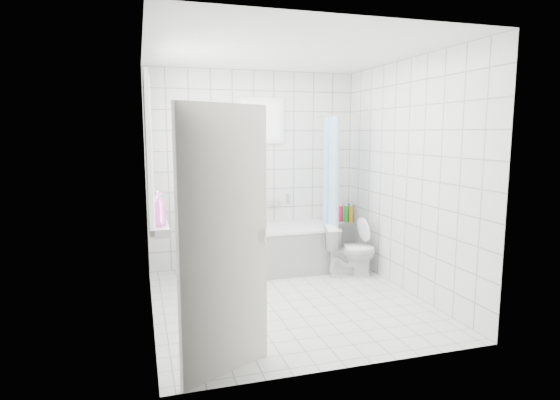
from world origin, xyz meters
name	(u,v)px	position (x,y,z in m)	size (l,w,h in m)	color
ground	(288,301)	(0.00, 0.00, 0.00)	(3.00, 3.00, 0.00)	white
ceiling	(288,51)	(0.00, 0.00, 2.60)	(3.00, 3.00, 0.00)	white
wall_back	(254,170)	(0.00, 1.50, 1.30)	(2.80, 0.02, 2.60)	white
wall_front	(351,201)	(0.00, -1.50, 1.30)	(2.80, 0.02, 2.60)	white
wall_left	(148,185)	(-1.40, 0.00, 1.30)	(0.02, 3.00, 2.60)	white
wall_right	(407,177)	(1.40, 0.00, 1.30)	(0.02, 3.00, 2.60)	white
window_left	(151,152)	(-1.35, 0.30, 1.60)	(0.01, 0.90, 1.40)	white
window_back	(262,121)	(0.10, 1.46, 1.95)	(0.50, 0.01, 0.50)	white
window_sill	(158,224)	(-1.31, 0.30, 0.86)	(0.18, 1.02, 0.08)	white
door	(225,243)	(-0.90, -1.29, 1.00)	(0.04, 0.80, 2.00)	silver
bathtub	(275,249)	(0.18, 1.12, 0.29)	(1.55, 0.77, 0.58)	white
partition_wall	(210,218)	(-0.66, 1.07, 0.75)	(0.15, 0.85, 1.50)	white
tiled_ledge	(345,240)	(1.30, 1.38, 0.28)	(0.40, 0.24, 0.55)	white
toilet	(350,251)	(1.03, 0.65, 0.32)	(0.36, 0.63, 0.64)	white
curtain_rod	(328,116)	(0.89, 1.10, 2.00)	(0.02, 0.02, 0.80)	silver
shower_curtain	(331,187)	(0.89, 0.97, 1.10)	(0.14, 0.48, 1.78)	#479AD0
tub_faucet	(275,203)	(0.28, 1.46, 0.85)	(0.18, 0.06, 0.06)	silver
sill_bottles	(159,209)	(-1.30, 0.24, 1.03)	(0.18, 0.72, 0.32)	#38B1FF
ledge_bottles	(347,213)	(1.31, 1.35, 0.67)	(0.21, 0.18, 0.25)	orange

